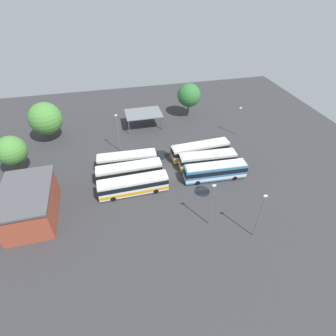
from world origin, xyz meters
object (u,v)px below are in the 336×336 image
bus_row0_slot0 (200,150)px  lamp_post_far_corner (211,204)px  bus_row0_slot2 (215,171)px  depot_building (30,204)px  bus_row0_slot1 (207,160)px  tree_south_edge (11,151)px  bus_row1_slot2 (133,185)px  tree_west_edge (189,95)px  bus_row1_slot1 (129,172)px  tree_northeast (46,119)px  maintenance_shelter (143,114)px  lamp_post_near_entrance (238,120)px  bus_row1_slot0 (127,160)px  lamp_post_by_building (259,215)px  lamp_post_mid_lot (118,132)px

bus_row0_slot0 → lamp_post_far_corner: size_ratio=1.50×
bus_row0_slot2 → depot_building: (33.11, 2.47, 1.16)m
bus_row0_slot1 → tree_south_edge: bearing=-9.9°
bus_row1_slot2 → tree_south_edge: (21.79, -10.94, 3.72)m
tree_south_edge → lamp_post_far_corner: bearing=147.4°
bus_row0_slot1 → lamp_post_far_corner: bearing=71.4°
tree_west_edge → bus_row1_slot2: bearing=55.8°
bus_row0_slot2 → bus_row1_slot1: 16.75m
bus_row0_slot1 → tree_northeast: 38.19m
depot_building → maintenance_shelter: bearing=-130.6°
bus_row0_slot2 → lamp_post_near_entrance: 18.69m
tree_northeast → bus_row0_slot2: bearing=145.7°
bus_row1_slot2 → maintenance_shelter: size_ratio=1.40×
tree_south_edge → bus_row0_slot2: bearing=164.5°
bus_row1_slot0 → tree_northeast: tree_northeast is taller
bus_row1_slot1 → bus_row1_slot2: bearing=93.6°
bus_row1_slot1 → lamp_post_far_corner: (-11.32, 14.21, 2.87)m
bus_row0_slot1 → tree_northeast: (33.06, -18.75, 3.79)m
bus_row0_slot0 → lamp_post_by_building: lamp_post_by_building is taller
depot_building → bus_row1_slot1: bearing=-159.8°
bus_row1_slot2 → tree_northeast: 29.02m
maintenance_shelter → bus_row1_slot1: bearing=73.6°
bus_row1_slot0 → tree_west_edge: bearing=-134.0°
depot_building → lamp_post_far_corner: bearing=164.0°
bus_row0_slot0 → lamp_post_mid_lot: (16.87, -6.06, 3.18)m
lamp_post_far_corner → tree_northeast: size_ratio=0.92×
depot_building → lamp_post_far_corner: lamp_post_far_corner is taller
lamp_post_mid_lot → lamp_post_near_entrance: lamp_post_mid_lot is taller
lamp_post_mid_lot → lamp_post_by_building: (-18.34, 27.97, -0.21)m
tree_west_edge → lamp_post_near_entrance: bearing=125.7°
bus_row1_slot0 → bus_row0_slot1: bearing=167.8°
lamp_post_near_entrance → bus_row0_slot0: bearing=30.7°
tree_south_edge → bus_row0_slot1: bearing=170.1°
bus_row1_slot1 → depot_building: 17.91m
lamp_post_by_building → tree_west_edge: 41.30m
bus_row1_slot2 → tree_south_edge: tree_south_edge is taller
bus_row1_slot1 → tree_south_edge: 22.88m
lamp_post_by_building → bus_row0_slot0: bearing=-86.1°
maintenance_shelter → tree_west_edge: tree_west_edge is taller
bus_row0_slot1 → tree_northeast: bearing=-29.6°
depot_building → lamp_post_far_corner: (-28.09, 8.03, 1.71)m
bus_row1_slot2 → lamp_post_near_entrance: (-27.45, -15.10, 2.22)m
bus_row0_slot0 → maintenance_shelter: (9.83, -16.48, 1.77)m
lamp_post_near_entrance → tree_west_edge: tree_west_edge is taller
bus_row0_slot0 → lamp_post_far_corner: 18.90m
bus_row0_slot2 → bus_row1_slot2: same height
bus_row0_slot0 → bus_row0_slot1: (-0.33, 3.71, -0.00)m
lamp_post_by_building → tree_northeast: 50.36m
bus_row1_slot0 → lamp_post_by_building: (-17.36, 21.71, 2.98)m
bus_row1_slot2 → tree_west_edge: bearing=-124.2°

